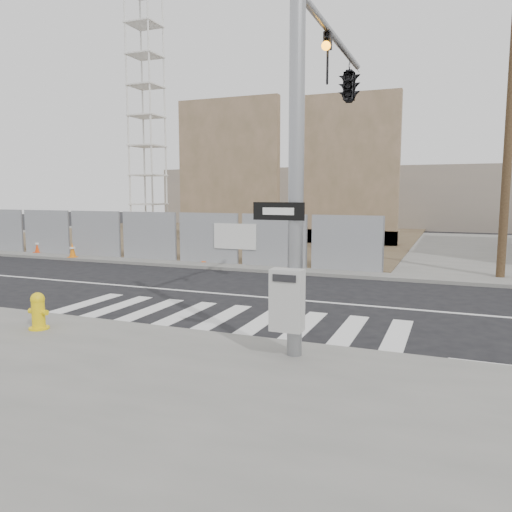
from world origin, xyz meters
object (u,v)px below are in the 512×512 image
at_px(traffic_cone_a, 38,246).
at_px(traffic_cone_b, 72,250).
at_px(signal_pole, 335,105).
at_px(fire_hydrant, 38,311).
at_px(crane_tower, 146,103).
at_px(traffic_cone_c, 207,252).
at_px(traffic_cone_d, 287,256).

height_order(traffic_cone_a, traffic_cone_b, traffic_cone_a).
height_order(signal_pole, traffic_cone_b, signal_pole).
bearing_deg(fire_hydrant, signal_pole, 35.22).
bearing_deg(traffic_cone_b, fire_hydrant, -51.33).
bearing_deg(signal_pole, crane_tower, 132.57).
xyz_separation_m(signal_pole, traffic_cone_c, (-6.84, 7.23, -4.27)).
xyz_separation_m(signal_pole, fire_hydrant, (-5.41, -3.13, -4.28)).
distance_m(crane_tower, traffic_cone_c, 18.05).
relative_size(fire_hydrant, traffic_cone_b, 1.20).
xyz_separation_m(crane_tower, traffic_cone_b, (4.56, -12.78, -8.59)).
relative_size(fire_hydrant, traffic_cone_d, 1.04).
bearing_deg(crane_tower, traffic_cone_a, -81.52).
bearing_deg(crane_tower, traffic_cone_d, -39.77).
distance_m(fire_hydrant, traffic_cone_b, 12.03).
height_order(fire_hydrant, traffic_cone_d, fire_hydrant).
relative_size(traffic_cone_a, traffic_cone_b, 1.02).
distance_m(fire_hydrant, traffic_cone_d, 10.67).
height_order(fire_hydrant, traffic_cone_a, fire_hydrant).
bearing_deg(traffic_cone_d, signal_pole, -64.81).
relative_size(signal_pole, crane_tower, 0.39).
xyz_separation_m(traffic_cone_a, traffic_cone_c, (8.87, 0.15, 0.07)).
xyz_separation_m(crane_tower, traffic_cone_a, (1.78, -11.96, -8.58)).
height_order(signal_pole, fire_hydrant, signal_pole).
xyz_separation_m(traffic_cone_c, traffic_cone_d, (3.37, 0.14, -0.03)).
bearing_deg(traffic_cone_b, signal_pole, -25.85).
bearing_deg(fire_hydrant, traffic_cone_a, 140.45).
bearing_deg(traffic_cone_c, crane_tower, 132.05).
bearing_deg(traffic_cone_b, traffic_cone_d, 6.65).
relative_size(signal_pole, fire_hydrant, 9.10).
height_order(crane_tower, traffic_cone_c, crane_tower).
xyz_separation_m(traffic_cone_a, traffic_cone_d, (12.25, 0.29, 0.04)).
height_order(crane_tower, traffic_cone_a, crane_tower).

